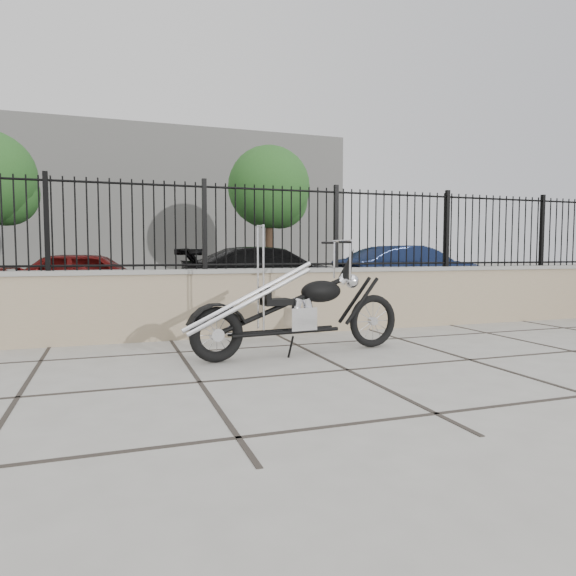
# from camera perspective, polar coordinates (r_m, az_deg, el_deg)

# --- Properties ---
(ground_plane) EXTENTS (90.00, 90.00, 0.00)m
(ground_plane) POSITION_cam_1_polar(r_m,az_deg,el_deg) (5.31, 6.63, -9.05)
(ground_plane) COLOR #99968E
(ground_plane) RESTS_ON ground
(parking_lot) EXTENTS (30.00, 30.00, 0.00)m
(parking_lot) POSITION_cam_1_polar(r_m,az_deg,el_deg) (17.34, -11.64, -0.05)
(parking_lot) COLOR black
(parking_lot) RESTS_ON ground
(retaining_wall) EXTENTS (14.00, 0.36, 0.96)m
(retaining_wall) POSITION_cam_1_polar(r_m,az_deg,el_deg) (7.53, -1.64, -1.46)
(retaining_wall) COLOR gray
(retaining_wall) RESTS_ON ground_plane
(iron_fence) EXTENTS (14.00, 0.08, 1.20)m
(iron_fence) POSITION_cam_1_polar(r_m,az_deg,el_deg) (7.51, -1.66, 6.78)
(iron_fence) COLOR black
(iron_fence) RESTS_ON retaining_wall
(background_building) EXTENTS (22.00, 6.00, 8.00)m
(background_building) POSITION_cam_1_polar(r_m,az_deg,el_deg) (31.36, -15.15, 8.98)
(background_building) COLOR beige
(background_building) RESTS_ON ground_plane
(chopper_motorcycle) EXTENTS (2.58, 0.72, 1.52)m
(chopper_motorcycle) POSITION_cam_1_polar(r_m,az_deg,el_deg) (5.93, 0.95, -0.19)
(chopper_motorcycle) COLOR black
(chopper_motorcycle) RESTS_ON ground_plane
(car_red) EXTENTS (3.80, 1.97, 1.24)m
(car_red) POSITION_cam_1_polar(r_m,az_deg,el_deg) (12.16, -20.94, 1.01)
(car_red) COLOR #500C0B
(car_red) RESTS_ON parking_lot
(car_black) EXTENTS (4.74, 2.28, 1.33)m
(car_black) POSITION_cam_1_polar(r_m,az_deg,el_deg) (13.01, -1.90, 1.66)
(car_black) COLOR black
(car_black) RESTS_ON parking_lot
(car_blue) EXTENTS (4.24, 1.70, 1.37)m
(car_blue) POSITION_cam_1_polar(r_m,az_deg,el_deg) (14.43, 13.44, 1.85)
(car_blue) COLOR #0E1733
(car_blue) RESTS_ON parking_lot
(bollard_a) EXTENTS (0.14, 0.14, 0.87)m
(bollard_a) POSITION_cam_1_polar(r_m,az_deg,el_deg) (9.52, -19.98, -0.83)
(bollard_a) COLOR #0B23B2
(bollard_a) RESTS_ON ground_plane
(bollard_b) EXTENTS (0.12, 0.12, 0.86)m
(bollard_b) POSITION_cam_1_polar(r_m,az_deg,el_deg) (10.79, 10.02, -0.15)
(bollard_b) COLOR #0B14AD
(bollard_b) RESTS_ON ground_plane
(bollard_c) EXTENTS (0.13, 0.13, 0.89)m
(bollard_c) POSITION_cam_1_polar(r_m,az_deg,el_deg) (13.03, 24.22, 0.33)
(bollard_c) COLOR #0C4AB5
(bollard_c) RESTS_ON ground_plane
(tree_right) EXTENTS (3.48, 3.48, 5.87)m
(tree_right) POSITION_cam_1_polar(r_m,az_deg,el_deg) (22.17, -2.12, 11.54)
(tree_right) COLOR #382619
(tree_right) RESTS_ON ground_plane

